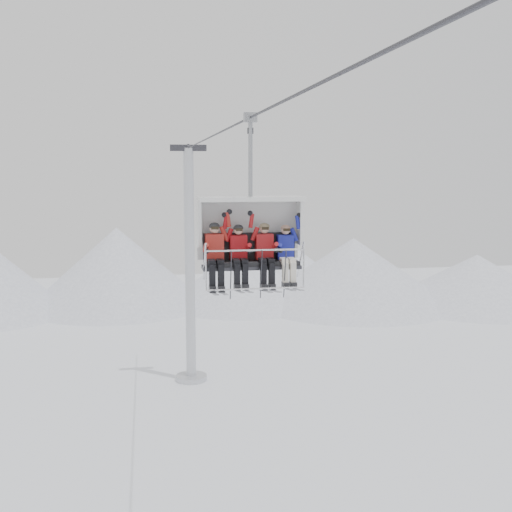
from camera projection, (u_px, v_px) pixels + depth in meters
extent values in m
cone|color=white|center=(117.00, 267.00, 57.33)|extent=(16.00, 16.00, 7.00)
cone|color=white|center=(241.00, 276.00, 58.34)|extent=(14.00, 14.00, 5.00)
cone|color=white|center=(353.00, 271.00, 58.01)|extent=(18.00, 18.00, 6.00)
cone|color=white|center=(476.00, 279.00, 58.01)|extent=(16.00, 16.00, 4.50)
cone|color=white|center=(297.00, 272.00, 62.32)|extent=(12.00, 12.00, 4.50)
cylinder|color=silver|center=(190.00, 267.00, 36.27)|extent=(0.56, 0.56, 13.30)
cylinder|color=silver|center=(191.00, 378.00, 37.14)|extent=(1.80, 1.80, 0.30)
cube|color=#323237|center=(188.00, 148.00, 35.37)|extent=(2.00, 0.35, 0.35)
cylinder|color=#323237|center=(256.00, 115.00, 13.89)|extent=(0.06, 50.00, 0.06)
cube|color=black|center=(251.00, 263.00, 14.98)|extent=(2.19, 0.55, 0.10)
cube|color=black|center=(249.00, 246.00, 15.19)|extent=(2.19, 0.10, 0.64)
cube|color=#323237|center=(251.00, 267.00, 15.00)|extent=(2.29, 0.60, 0.08)
cube|color=silver|center=(248.00, 228.00, 15.35)|extent=(2.44, 0.10, 1.46)
cube|color=silver|center=(251.00, 199.00, 14.86)|extent=(2.44, 0.90, 0.10)
cylinder|color=silver|center=(255.00, 250.00, 14.40)|extent=(2.23, 0.04, 0.04)
cylinder|color=silver|center=(256.00, 289.00, 14.45)|extent=(2.23, 0.04, 0.04)
cylinder|color=gray|center=(250.00, 158.00, 14.76)|extent=(0.10, 0.10, 1.85)
cube|color=gray|center=(250.00, 117.00, 14.63)|extent=(0.30, 0.18, 0.22)
cube|color=red|center=(214.00, 247.00, 14.83)|extent=(0.42, 0.28, 0.62)
sphere|color=tan|center=(214.00, 228.00, 14.73)|extent=(0.23, 0.23, 0.23)
cube|color=black|center=(212.00, 275.00, 14.46)|extent=(0.14, 0.15, 0.50)
cube|color=black|center=(221.00, 275.00, 14.49)|extent=(0.14, 0.15, 0.50)
cube|color=#B0B2BA|center=(213.00, 293.00, 14.41)|extent=(0.09, 1.69, 0.26)
cube|color=#B0B2BA|center=(222.00, 293.00, 14.45)|extent=(0.09, 1.69, 0.26)
cube|color=#A31015|center=(238.00, 247.00, 14.92)|extent=(0.39, 0.26, 0.58)
sphere|color=tan|center=(238.00, 230.00, 14.83)|extent=(0.22, 0.22, 0.22)
cube|color=black|center=(237.00, 274.00, 14.55)|extent=(0.13, 0.15, 0.47)
cube|color=black|center=(245.00, 274.00, 14.58)|extent=(0.13, 0.15, 0.47)
cube|color=#B0B2BA|center=(238.00, 291.00, 14.50)|extent=(0.09, 1.69, 0.26)
cube|color=#B0B2BA|center=(246.00, 291.00, 14.54)|extent=(0.09, 1.69, 0.26)
cube|color=#AE191C|center=(264.00, 247.00, 15.03)|extent=(0.40, 0.27, 0.60)
sphere|color=tan|center=(264.00, 229.00, 14.93)|extent=(0.22, 0.22, 0.22)
cube|color=black|center=(263.00, 274.00, 14.66)|extent=(0.13, 0.15, 0.48)
cube|color=black|center=(272.00, 273.00, 14.69)|extent=(0.13, 0.15, 0.48)
cube|color=#B0B2BA|center=(264.00, 291.00, 14.61)|extent=(0.09, 1.69, 0.26)
cube|color=#B0B2BA|center=(272.00, 290.00, 14.64)|extent=(0.09, 1.69, 0.26)
cube|color=#1D24A1|center=(285.00, 247.00, 15.11)|extent=(0.38, 0.26, 0.57)
sphere|color=tan|center=(286.00, 230.00, 15.02)|extent=(0.21, 0.21, 0.21)
cube|color=white|center=(285.00, 272.00, 14.74)|extent=(0.13, 0.15, 0.46)
cube|color=white|center=(293.00, 272.00, 14.77)|extent=(0.13, 0.15, 0.46)
cube|color=#B0B2BA|center=(286.00, 289.00, 14.69)|extent=(0.09, 1.69, 0.26)
cube|color=#B0B2BA|center=(294.00, 289.00, 14.72)|extent=(0.09, 1.69, 0.26)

